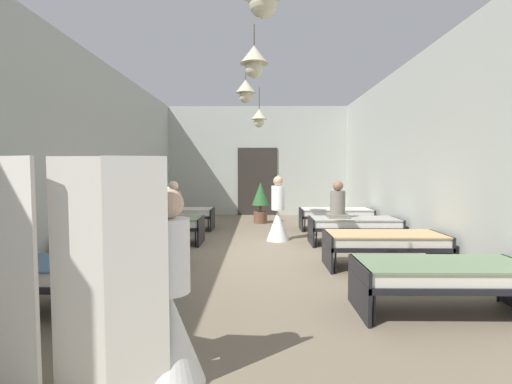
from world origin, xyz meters
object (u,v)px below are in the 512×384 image
(bed_left_row_1, at_px, (126,241))
(nurse_mid_aisle, at_px, (278,217))
(bed_right_row_1, at_px, (384,241))
(privacy_screen, at_px, (77,280))
(patient_seated_secondary, at_px, (173,204))
(bed_left_row_2, at_px, (158,224))
(potted_plant, at_px, (260,200))
(nurse_near_aisle, at_px, (170,315))
(patient_seated_primary, at_px, (338,204))
(bed_left_row_3, at_px, (178,213))
(bed_right_row_2, at_px, (354,224))
(bed_left_row_0, at_px, (65,273))
(bed_right_row_0, at_px, (442,275))
(bed_right_row_3, at_px, (336,214))

(bed_left_row_1, distance_m, nurse_mid_aisle, 3.49)
(bed_right_row_1, height_order, privacy_screen, privacy_screen)
(patient_seated_secondary, distance_m, privacy_screen, 5.34)
(bed_left_row_1, xyz_separation_m, bed_left_row_2, (0.00, 1.90, 0.00))
(potted_plant, bearing_deg, patient_seated_secondary, -120.58)
(bed_left_row_1, xyz_separation_m, potted_plant, (2.23, 5.02, 0.28))
(nurse_near_aisle, xyz_separation_m, nurse_mid_aisle, (1.08, 5.58, 0.00))
(bed_left_row_1, height_order, patient_seated_secondary, patient_seated_secondary)
(nurse_mid_aisle, height_order, patient_seated_primary, nurse_mid_aisle)
(nurse_mid_aisle, relative_size, potted_plant, 1.20)
(bed_left_row_1, xyz_separation_m, bed_left_row_3, (0.00, 3.80, 0.00))
(bed_right_row_1, height_order, nurse_near_aisle, nurse_near_aisle)
(bed_right_row_2, xyz_separation_m, bed_left_row_3, (-4.25, 1.90, 0.00))
(bed_right_row_1, xyz_separation_m, patient_seated_secondary, (-3.90, 1.84, 0.43))
(bed_right_row_1, relative_size, potted_plant, 1.53)
(bed_right_row_1, height_order, bed_left_row_3, same)
(bed_left_row_0, xyz_separation_m, bed_right_row_1, (4.25, 1.90, 0.00))
(bed_left_row_2, distance_m, patient_seated_secondary, 0.56)
(bed_left_row_0, relative_size, nurse_near_aisle, 1.28)
(bed_right_row_1, bearing_deg, patient_seated_secondary, 154.79)
(bed_right_row_0, bearing_deg, bed_right_row_1, 90.00)
(bed_right_row_2, relative_size, patient_seated_primary, 2.38)
(patient_seated_secondary, relative_size, potted_plant, 0.65)
(bed_left_row_0, distance_m, privacy_screen, 1.88)
(bed_left_row_0, xyz_separation_m, nurse_mid_aisle, (2.62, 4.21, 0.09))
(nurse_near_aisle, relative_size, potted_plant, 1.20)
(bed_left_row_1, bearing_deg, bed_right_row_3, 41.80)
(bed_left_row_1, xyz_separation_m, patient_seated_primary, (3.90, 1.94, 0.43))
(bed_right_row_1, distance_m, nurse_near_aisle, 4.25)
(nurse_mid_aisle, distance_m, potted_plant, 2.75)
(bed_right_row_2, relative_size, bed_left_row_3, 1.00)
(bed_left_row_2, distance_m, patient_seated_primary, 3.92)
(bed_left_row_0, xyz_separation_m, bed_right_row_2, (4.25, 3.80, 0.00))
(patient_seated_secondary, bearing_deg, nurse_mid_aisle, 11.68)
(bed_left_row_1, relative_size, bed_right_row_1, 1.00)
(bed_right_row_0, relative_size, patient_seated_primary, 2.38)
(bed_left_row_1, height_order, nurse_near_aisle, nurse_near_aisle)
(bed_left_row_2, relative_size, nurse_mid_aisle, 1.28)
(patient_seated_secondary, bearing_deg, bed_right_row_1, -25.21)
(bed_left_row_3, height_order, patient_seated_primary, patient_seated_primary)
(privacy_screen, bearing_deg, bed_right_row_3, 69.08)
(bed_right_row_2, distance_m, bed_left_row_3, 4.66)
(bed_left_row_2, bearing_deg, bed_left_row_1, -90.00)
(bed_right_row_0, xyz_separation_m, patient_seated_secondary, (-3.90, 3.74, 0.43))
(bed_right_row_0, relative_size, nurse_mid_aisle, 1.28)
(bed_left_row_1, bearing_deg, bed_left_row_0, -90.00)
(bed_right_row_3, relative_size, privacy_screen, 1.12)
(bed_left_row_2, height_order, patient_seated_secondary, patient_seated_secondary)
(bed_left_row_1, height_order, bed_left_row_2, same)
(bed_right_row_0, height_order, bed_right_row_2, same)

